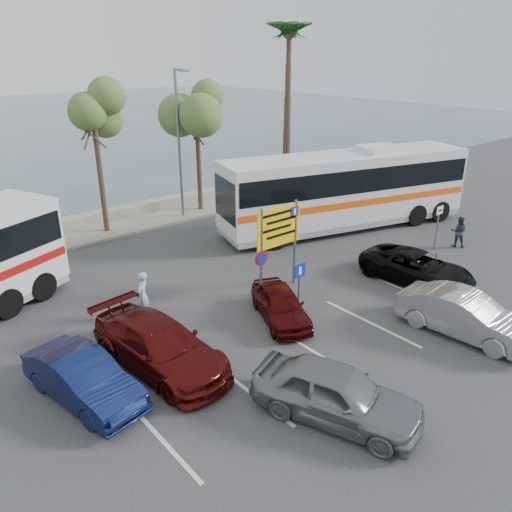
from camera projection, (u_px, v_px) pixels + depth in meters
ground at (317, 328)px, 17.61m from camera, size 120.00×120.00×0.00m
kerb_strip at (133, 225)px, 27.50m from camera, size 44.00×2.40×0.15m
seawall at (117, 213)px, 28.83m from camera, size 48.00×0.80×0.60m
tree_mid at (92, 103)px, 24.07m from camera, size 3.20×3.20×8.00m
tree_right at (196, 105)px, 27.81m from camera, size 3.20×3.20×7.40m
palm_tree at (289, 35)px, 30.52m from camera, size 4.80×4.80×11.20m
street_lamp_right at (179, 138)px, 27.19m from camera, size 0.45×1.15×8.01m
direction_sign at (279, 233)px, 19.53m from camera, size 2.20×0.12×3.60m
sign_no_stop at (261, 270)px, 18.34m from camera, size 0.60×0.08×2.35m
sign_parking at (299, 284)px, 17.49m from camera, size 0.50×0.07×2.25m
sign_taxi at (438, 222)px, 23.91m from camera, size 0.50×0.07×2.20m
lane_markings at (316, 351)px, 16.23m from camera, size 12.02×4.20×0.01m
coach_bus_right at (345, 192)px, 26.67m from camera, size 14.06×6.53×4.30m
car_silver_a at (336, 393)px, 13.05m from camera, size 3.32×4.88×1.54m
car_blue at (83, 378)px, 13.79m from camera, size 2.21×4.35×1.37m
car_maroon at (159, 346)px, 15.18m from camera, size 2.74×5.39×1.50m
car_red at (281, 304)px, 17.91m from camera, size 2.78×3.88×1.23m
suv_black at (417, 267)px, 20.82m from camera, size 2.58×4.91×1.32m
car_silver_b at (465, 315)px, 16.91m from camera, size 2.05×4.68×1.50m
pedestrian_near at (143, 296)px, 17.92m from camera, size 0.79×0.75×1.81m
pedestrian_far at (459, 232)px, 24.52m from camera, size 0.89×0.95×1.56m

